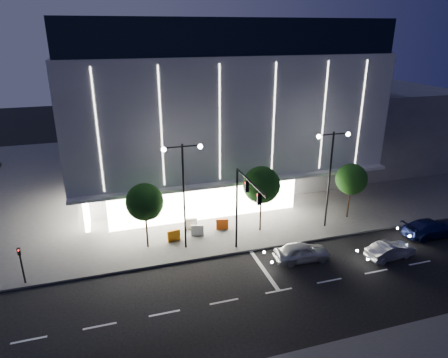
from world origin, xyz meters
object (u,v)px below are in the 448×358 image
car_lead (302,252)px  car_third (431,228)px  tree_right (351,181)px  traffic_mast (243,200)px  barrier_c (222,224)px  tree_mid (262,187)px  barrier_d (191,224)px  barrier_a (174,235)px  street_lamp_west (183,182)px  car_second (390,250)px  barrier_b (197,230)px  tree_left (145,204)px  street_lamp_east (331,166)px  ped_signal_far (21,262)px

car_lead → car_third: 12.67m
tree_right → car_lead: size_ratio=1.25×
traffic_mast → barrier_c: traffic_mast is taller
tree_mid → barrier_d: tree_mid is taller
tree_right → barrier_a: bearing=178.9°
barrier_d → car_third: bearing=-10.6°
barrier_a → barrier_d: bearing=34.7°
street_lamp_west → tree_mid: street_lamp_west is taller
car_second → barrier_a: (-15.97, 7.51, -0.02)m
tree_right → barrier_c: 12.69m
car_lead → car_second: (6.87, -1.75, -0.08)m
barrier_b → barrier_c: (2.41, 0.48, 0.00)m
barrier_c → tree_left: bearing=-156.8°
tree_right → barrier_c: bearing=174.7°
barrier_c → car_lead: bearing=-41.5°
tree_right → car_third: size_ratio=1.07×
street_lamp_east → car_third: street_lamp_east is taller
car_lead → tree_left: bearing=67.8°
street_lamp_west → car_lead: (8.34, -4.41, -5.21)m
car_lead → tree_mid: bearing=17.1°
car_lead → barrier_a: bearing=61.1°
ped_signal_far → barrier_b: bearing=13.3°
barrier_c → barrier_d: bearing=174.7°
car_second → traffic_mast: bearing=67.3°
tree_right → car_third: (4.98, -5.15, -3.13)m
tree_right → barrier_c: size_ratio=5.01×
car_lead → barrier_d: size_ratio=4.01×
street_lamp_west → tree_mid: 7.28m
barrier_a → car_second: bearing=-32.7°
car_second → barrier_d: (-14.07, 9.23, -0.02)m
car_second → car_third: 6.14m
tree_mid → barrier_c: tree_mid is taller
car_third → barrier_d: (-19.87, 7.21, -0.10)m
traffic_mast → street_lamp_east: street_lamp_east is taller
barrier_d → barrier_c: bearing=-9.8°
street_lamp_west → tree_mid: bearing=8.3°
tree_right → ped_signal_far: bearing=-174.9°
street_lamp_east → tree_right: street_lamp_east is taller
street_lamp_west → barrier_b: 5.73m
ped_signal_far → tree_mid: 19.35m
tree_left → traffic_mast: bearing=-27.8°
tree_mid → barrier_c: size_ratio=5.59×
car_lead → car_second: size_ratio=1.08×
traffic_mast → barrier_a: size_ratio=6.43×
car_lead → tree_right: bearing=-51.3°
tree_left → car_lead: tree_left is taller
tree_right → car_third: bearing=-46.0°
tree_right → car_second: 7.91m
car_lead → barrier_d: 10.39m
tree_right → car_third: tree_right is taller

